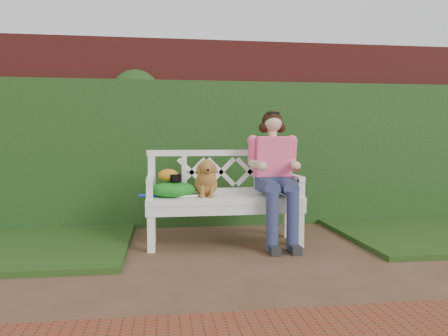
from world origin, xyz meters
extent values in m
plane|color=#4A321D|center=(0.00, 0.00, 0.00)|extent=(60.00, 60.00, 0.00)
cube|color=maroon|center=(0.00, 1.90, 1.10)|extent=(10.00, 0.30, 2.20)
cube|color=#326022|center=(0.00, 1.68, 0.85)|extent=(10.00, 0.18, 1.70)
cube|color=black|center=(-0.65, 0.69, 0.66)|extent=(0.11, 0.09, 0.07)
ellipsoid|color=#C27719|center=(-0.72, 0.71, 0.69)|extent=(0.23, 0.19, 0.12)
camera|label=1|loc=(-0.77, -3.46, 1.05)|focal=35.00mm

